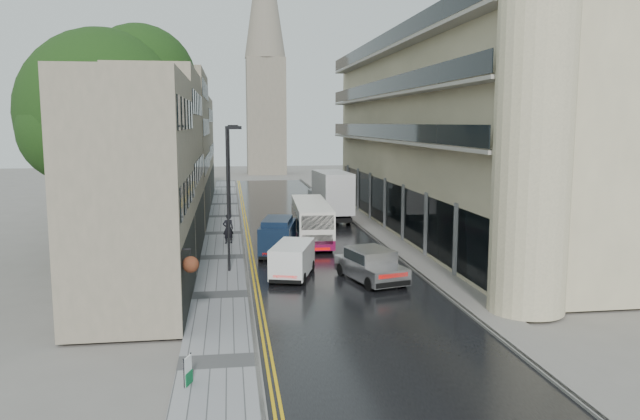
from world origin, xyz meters
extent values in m
plane|color=slate|center=(0.00, 0.00, 0.00)|extent=(200.00, 200.00, 0.00)
cube|color=black|center=(0.00, 27.50, 0.01)|extent=(9.00, 85.00, 0.02)
cube|color=gray|center=(-5.85, 27.50, 0.06)|extent=(2.70, 85.00, 0.12)
cube|color=slate|center=(5.40, 27.50, 0.06)|extent=(1.80, 85.00, 0.12)
imported|color=black|center=(-5.53, 23.41, 1.11)|extent=(0.82, 0.64, 1.98)
camera|label=1|loc=(-5.36, -17.68, 8.04)|focal=35.00mm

